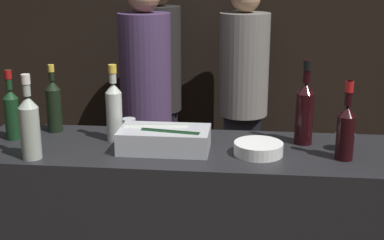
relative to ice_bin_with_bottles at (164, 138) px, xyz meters
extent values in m
cube|color=black|center=(0.12, 2.05, 0.25)|extent=(6.40, 0.06, 2.80)
cube|color=#B7BABF|center=(0.00, 0.00, -0.01)|extent=(0.39, 0.22, 0.10)
cylinder|color=black|center=(0.03, -0.04, 0.02)|extent=(0.26, 0.10, 0.06)
cylinder|color=#B2B7AD|center=(-0.04, 0.03, 0.02)|extent=(0.29, 0.09, 0.07)
cylinder|color=white|center=(0.41, -0.01, -0.03)|extent=(0.21, 0.21, 0.05)
cylinder|color=gray|center=(0.41, -0.01, 0.00)|extent=(0.17, 0.17, 0.01)
cylinder|color=silver|center=(0.79, 0.08, -0.05)|extent=(0.07, 0.07, 0.00)
cylinder|color=silver|center=(0.79, 0.08, -0.01)|extent=(0.01, 0.01, 0.07)
cone|color=silver|center=(0.79, 0.08, 0.06)|extent=(0.08, 0.08, 0.06)
cylinder|color=silver|center=(-0.22, 0.27, -0.02)|extent=(0.07, 0.07, 0.06)
sphere|color=#EFB256|center=(-0.22, 0.27, -0.02)|extent=(0.03, 0.03, 0.03)
cylinder|color=#B2B7AD|center=(-0.25, 0.11, 0.06)|extent=(0.07, 0.07, 0.23)
cone|color=#B2B7AD|center=(-0.25, 0.11, 0.20)|extent=(0.07, 0.07, 0.04)
cylinder|color=#B2B7AD|center=(-0.25, 0.11, 0.26)|extent=(0.03, 0.03, 0.08)
cylinder|color=gold|center=(-0.25, 0.11, 0.28)|extent=(0.04, 0.04, 0.04)
cylinder|color=#143319|center=(-0.72, 0.08, 0.04)|extent=(0.07, 0.07, 0.19)
cone|color=#143319|center=(-0.72, 0.08, 0.16)|extent=(0.07, 0.07, 0.04)
cylinder|color=#143319|center=(-0.72, 0.08, 0.23)|extent=(0.03, 0.03, 0.09)
cylinder|color=maroon|center=(-0.72, 0.08, 0.25)|extent=(0.03, 0.03, 0.04)
cylinder|color=black|center=(-0.57, 0.22, 0.05)|extent=(0.07, 0.07, 0.21)
cone|color=black|center=(-0.57, 0.22, 0.18)|extent=(0.07, 0.07, 0.04)
cylinder|color=black|center=(-0.57, 0.22, 0.24)|extent=(0.03, 0.03, 0.08)
cylinder|color=gold|center=(-0.57, 0.22, 0.26)|extent=(0.03, 0.03, 0.03)
cylinder|color=#9EA899|center=(-0.53, -0.16, 0.06)|extent=(0.08, 0.08, 0.22)
cone|color=#9EA899|center=(-0.53, -0.16, 0.19)|extent=(0.08, 0.08, 0.05)
cylinder|color=#9EA899|center=(-0.53, -0.16, 0.26)|extent=(0.03, 0.03, 0.09)
cylinder|color=silver|center=(-0.53, -0.16, 0.29)|extent=(0.04, 0.04, 0.04)
cylinder|color=black|center=(0.61, 0.16, 0.06)|extent=(0.08, 0.08, 0.23)
cone|color=black|center=(0.61, 0.16, 0.20)|extent=(0.08, 0.08, 0.05)
cylinder|color=black|center=(0.61, 0.16, 0.28)|extent=(0.03, 0.03, 0.10)
cylinder|color=black|center=(0.61, 0.16, 0.31)|extent=(0.04, 0.04, 0.05)
cylinder|color=black|center=(0.76, -0.03, 0.04)|extent=(0.07, 0.07, 0.19)
cone|color=black|center=(0.76, -0.03, 0.15)|extent=(0.07, 0.07, 0.04)
cylinder|color=black|center=(0.76, -0.03, 0.23)|extent=(0.03, 0.03, 0.10)
cylinder|color=red|center=(0.76, -0.03, 0.26)|extent=(0.03, 0.03, 0.05)
cube|color=black|center=(-0.31, 1.20, -0.73)|extent=(0.25, 0.19, 0.83)
cylinder|color=#473356|center=(-0.31, 1.20, 0.06)|extent=(0.34, 0.34, 0.75)
cube|color=black|center=(0.32, 1.65, -0.74)|extent=(0.27, 0.20, 0.81)
cylinder|color=slate|center=(0.32, 1.65, 0.03)|extent=(0.36, 0.36, 0.74)
cube|color=black|center=(-0.30, 1.63, -0.73)|extent=(0.25, 0.18, 0.84)
cylinder|color=black|center=(-0.30, 1.63, 0.07)|extent=(0.34, 0.34, 0.76)
camera|label=1|loc=(0.36, -2.19, 0.73)|focal=50.00mm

